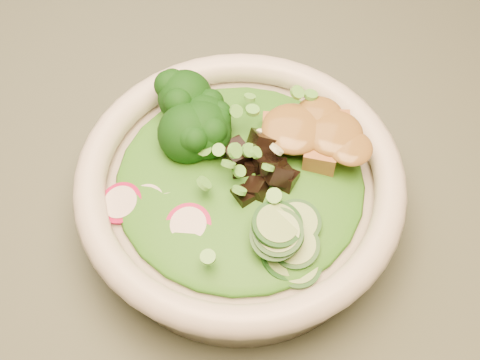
% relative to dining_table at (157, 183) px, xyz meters
% --- Properties ---
extents(dining_table, '(1.20, 0.80, 0.75)m').
position_rel_dining_table_xyz_m(dining_table, '(0.00, 0.00, 0.00)').
color(dining_table, black).
rests_on(dining_table, ground).
extents(salad_bowl, '(0.26, 0.26, 0.07)m').
position_rel_dining_table_xyz_m(salad_bowl, '(0.12, -0.07, 0.15)').
color(salad_bowl, silver).
rests_on(salad_bowl, dining_table).
extents(lettuce_bed, '(0.20, 0.20, 0.02)m').
position_rel_dining_table_xyz_m(lettuce_bed, '(0.12, -0.07, 0.17)').
color(lettuce_bed, '#1A5B13').
rests_on(lettuce_bed, salad_bowl).
extents(broccoli_florets, '(0.09, 0.09, 0.04)m').
position_rel_dining_table_xyz_m(broccoli_florets, '(0.07, -0.03, 0.19)').
color(broccoli_florets, black).
rests_on(broccoli_florets, salad_bowl).
extents(radish_slices, '(0.11, 0.07, 0.02)m').
position_rel_dining_table_xyz_m(radish_slices, '(0.08, -0.12, 0.18)').
color(radish_slices, '#A40C40').
rests_on(radish_slices, salad_bowl).
extents(cucumber_slices, '(0.08, 0.08, 0.03)m').
position_rel_dining_table_xyz_m(cucumber_slices, '(0.16, -0.12, 0.18)').
color(cucumber_slices, '#8CB866').
rests_on(cucumber_slices, salad_bowl).
extents(mushroom_heap, '(0.08, 0.08, 0.04)m').
position_rel_dining_table_xyz_m(mushroom_heap, '(0.13, -0.07, 0.19)').
color(mushroom_heap, black).
rests_on(mushroom_heap, salad_bowl).
extents(tofu_cubes, '(0.10, 0.08, 0.03)m').
position_rel_dining_table_xyz_m(tofu_cubes, '(0.16, -0.03, 0.18)').
color(tofu_cubes, '#9F6135').
rests_on(tofu_cubes, salad_bowl).
extents(peanut_sauce, '(0.07, 0.05, 0.02)m').
position_rel_dining_table_xyz_m(peanut_sauce, '(0.16, -0.03, 0.20)').
color(peanut_sauce, brown).
rests_on(peanut_sauce, tofu_cubes).
extents(scallion_garnish, '(0.19, 0.19, 0.02)m').
position_rel_dining_table_xyz_m(scallion_garnish, '(0.12, -0.07, 0.20)').
color(scallion_garnish, '#5BB841').
rests_on(scallion_garnish, salad_bowl).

